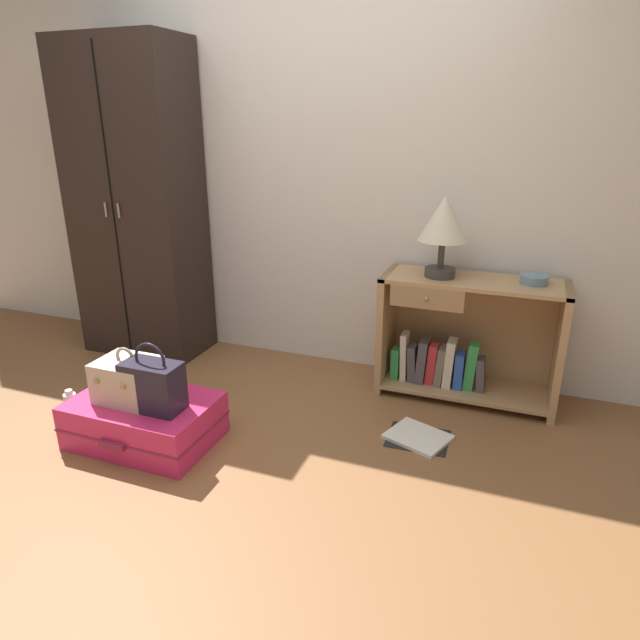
# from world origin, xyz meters

# --- Properties ---
(ground_plane) EXTENTS (9.00, 9.00, 0.00)m
(ground_plane) POSITION_xyz_m (0.00, 0.00, 0.00)
(ground_plane) COLOR brown
(back_wall) EXTENTS (6.40, 0.10, 2.60)m
(back_wall) POSITION_xyz_m (0.00, 1.50, 1.30)
(back_wall) COLOR silver
(back_wall) RESTS_ON ground_plane
(wardrobe) EXTENTS (0.81, 0.47, 2.03)m
(wardrobe) POSITION_xyz_m (-1.23, 1.20, 1.01)
(wardrobe) COLOR black
(wardrobe) RESTS_ON ground_plane
(bookshelf) EXTENTS (1.01, 0.39, 0.72)m
(bookshelf) POSITION_xyz_m (0.93, 1.25, 0.34)
(bookshelf) COLOR tan
(bookshelf) RESTS_ON ground_plane
(table_lamp) EXTENTS (0.27, 0.27, 0.45)m
(table_lamp) POSITION_xyz_m (0.78, 1.22, 1.02)
(table_lamp) COLOR #3D3838
(table_lamp) RESTS_ON bookshelf
(bowl) EXTENTS (0.15, 0.15, 0.05)m
(bowl) POSITION_xyz_m (1.27, 1.26, 0.74)
(bowl) COLOR slate
(bowl) RESTS_ON bookshelf
(suitcase_large) EXTENTS (0.71, 0.49, 0.23)m
(suitcase_large) POSITION_xyz_m (-0.49, 0.16, 0.11)
(suitcase_large) COLOR #DB2860
(suitcase_large) RESTS_ON ground_plane
(train_case) EXTENTS (0.29, 0.25, 0.28)m
(train_case) POSITION_xyz_m (-0.56, 0.16, 0.34)
(train_case) COLOR beige
(train_case) RESTS_ON suitcase_large
(handbag) EXTENTS (0.28, 0.16, 0.35)m
(handbag) POSITION_xyz_m (-0.38, 0.12, 0.36)
(handbag) COLOR #231E2D
(handbag) RESTS_ON suitcase_large
(bottle) EXTENTS (0.07, 0.07, 0.19)m
(bottle) POSITION_xyz_m (-0.97, 0.17, 0.09)
(bottle) COLOR white
(bottle) RESTS_ON ground_plane
(open_book_on_floor) EXTENTS (0.36, 0.33, 0.02)m
(open_book_on_floor) POSITION_xyz_m (0.81, 0.67, 0.01)
(open_book_on_floor) COLOR white
(open_book_on_floor) RESTS_ON ground_plane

